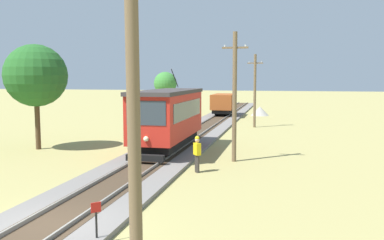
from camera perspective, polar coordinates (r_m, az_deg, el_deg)
name	(u,v)px	position (r m, az deg, el deg)	size (l,w,h in m)	color
ground_plane	(47,232)	(13.28, -19.70, -14.52)	(260.00, 260.00, 0.00)	#9E9356
track_ballast	(47,229)	(13.25, -19.71, -14.15)	(4.20, 120.00, 0.18)	slate
sleeper_bed	(46,226)	(13.22, -19.73, -13.77)	(2.04, 120.00, 0.01)	#423323
rail_left	(25,222)	(13.58, -22.37, -13.04)	(0.07, 120.00, 0.14)	gray
rail_right	(68,225)	(12.84, -16.94, -13.96)	(0.07, 120.00, 0.14)	gray
red_tram	(168,117)	(24.59, -3.39, 0.43)	(2.60, 8.54, 4.79)	red
freight_car	(224,103)	(47.54, 4.48, 2.35)	(2.40, 5.20, 2.31)	#93471E
utility_pole_foreground	(134,115)	(7.24, -8.19, 0.72)	(1.40, 0.36, 7.64)	brown
utility_pole_near_tram	(235,96)	(21.99, 5.99, 3.40)	(1.40, 0.31, 6.99)	brown
utility_pole_mid	(255,90)	(37.50, 8.80, 4.17)	(1.40, 0.45, 6.66)	brown
trackside_signal_marker	(96,221)	(11.77, -13.27, -13.56)	(0.21, 0.21, 1.18)	black
gravel_pile	(260,111)	(49.49, 9.49, 1.25)	(2.19, 2.19, 1.09)	#9E998E
track_worker	(197,152)	(19.59, 0.73, -4.56)	(0.43, 0.45, 1.78)	#38332D
tree_left_near	(165,83)	(58.09, -3.76, 5.14)	(3.25, 3.25, 5.36)	#4C3823
tree_left_far	(36,76)	(27.50, -21.07, 5.81)	(3.92, 3.92, 6.65)	#4C3823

